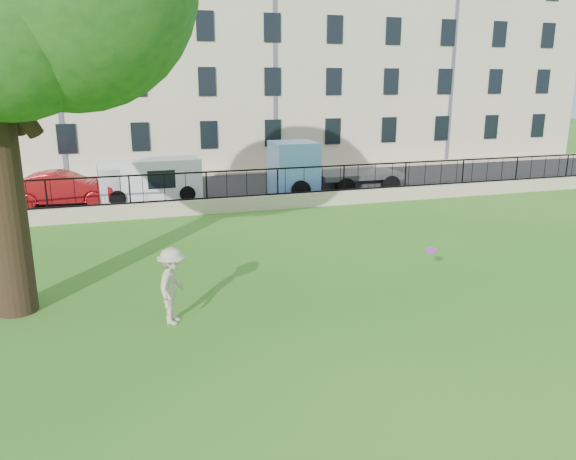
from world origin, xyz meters
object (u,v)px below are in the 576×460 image
object	(u,v)px
white_van	(150,180)
blue_truck	(334,167)
man	(173,286)
frisbee	(431,250)
red_sedan	(64,189)

from	to	relation	value
white_van	blue_truck	distance (m)	8.57
man	frisbee	xyz separation A→B (m)	(6.50, 0.05, 0.20)
red_sedan	blue_truck	distance (m)	12.19
man	white_van	bearing A→B (deg)	22.09
man	blue_truck	size ratio (longest dim) A/B	0.29
man	frisbee	bearing A→B (deg)	-65.37
frisbee	blue_truck	xyz separation A→B (m)	(2.50, 12.77, 0.19)
white_van	blue_truck	bearing A→B (deg)	-9.76
red_sedan	blue_truck	size ratio (longest dim) A/B	0.74
frisbee	red_sedan	xyz separation A→B (m)	(-9.64, 13.77, -0.34)
red_sedan	white_van	distance (m)	3.65
frisbee	white_van	world-z (taller)	white_van
man	blue_truck	bearing A→B (deg)	-10.90
frisbee	red_sedan	bearing A→B (deg)	124.99
white_van	blue_truck	world-z (taller)	blue_truck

